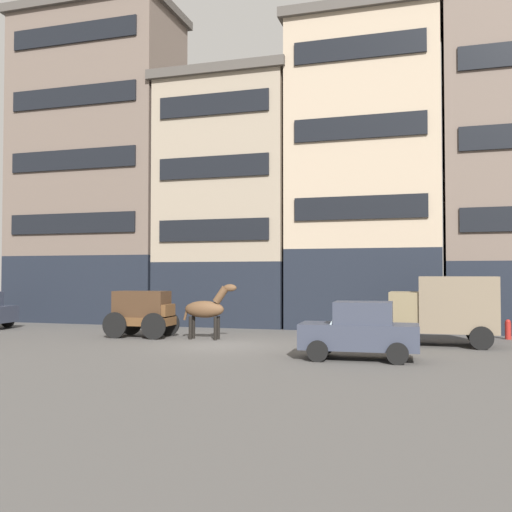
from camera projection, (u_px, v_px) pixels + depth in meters
name	position (u px, v px, depth m)	size (l,w,h in m)	color
ground_plane	(219.00, 345.00, 22.02)	(120.00, 120.00, 0.00)	#4C4947
building_far_left	(98.00, 165.00, 34.37)	(9.74, 5.59, 18.33)	black
building_center_left	(230.00, 200.00, 31.93)	(7.53, 5.59, 13.52)	black
building_center_right	(365.00, 171.00, 29.86)	(7.93, 5.59, 15.92)	black
cargo_wagon	(143.00, 310.00, 24.92)	(2.93, 1.55, 1.98)	brown
draft_horse	(207.00, 309.00, 24.08)	(2.35, 0.63, 2.30)	#513823
delivery_truck_near	(441.00, 308.00, 22.02)	(4.35, 2.13, 2.62)	#7A6B4C
sedan_light	(360.00, 331.00, 18.39)	(3.76, 1.99, 1.83)	#333847
fire_hydrant_curbside	(508.00, 329.00, 24.05)	(0.24, 0.24, 0.83)	maroon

